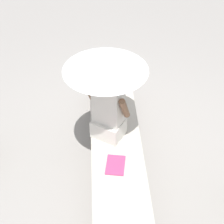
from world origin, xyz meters
name	(u,v)px	position (x,y,z in m)	size (l,w,h in m)	color
ground_plane	(115,158)	(0.00, 0.00, 0.00)	(14.00, 14.00, 0.00)	gray
stone_bench	(115,146)	(0.00, 0.00, 0.20)	(2.53, 0.58, 0.40)	#A8A093
person_seated	(108,109)	(0.01, 0.08, 0.79)	(0.42, 0.50, 0.90)	beige
parasol	(105,62)	(0.06, 0.11, 1.38)	(0.90, 0.90, 1.11)	#B7B7BC
handbag_black	(111,93)	(0.63, 0.02, 0.54)	(0.25, 0.19, 0.28)	silver
magazine	(115,165)	(-0.48, 0.03, 0.41)	(0.28, 0.20, 0.01)	#D83866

